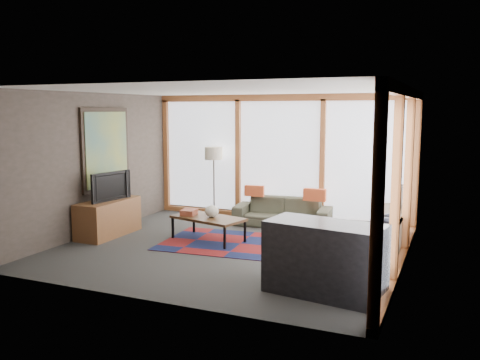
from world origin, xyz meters
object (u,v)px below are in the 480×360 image
at_px(floor_lamp, 214,182).
at_px(tv_console, 108,218).
at_px(coffee_table, 208,229).
at_px(television, 108,186).
at_px(bar_counter, 325,259).
at_px(bookshelf, 388,234).
at_px(sofa, 283,212).

xyz_separation_m(floor_lamp, tv_console, (-1.09, -2.17, -0.43)).
bearing_deg(tv_console, floor_lamp, 63.32).
height_order(coffee_table, television, television).
xyz_separation_m(floor_lamp, coffee_table, (0.76, -1.79, -0.54)).
distance_m(tv_console, television, 0.59).
relative_size(coffee_table, bar_counter, 0.89).
bearing_deg(coffee_table, bar_counter, -35.12).
height_order(bookshelf, bar_counter, bar_counter).
relative_size(bookshelf, tv_console, 1.82).
distance_m(coffee_table, bar_counter, 3.08).
xyz_separation_m(bookshelf, bar_counter, (-0.49, -2.28, 0.16)).
height_order(tv_console, television, television).
relative_size(floor_lamp, bar_counter, 1.05).
bearing_deg(bar_counter, tv_console, 171.07).
relative_size(sofa, tv_console, 1.45).
bearing_deg(television, tv_console, -179.42).
height_order(floor_lamp, tv_console, floor_lamp).
distance_m(sofa, tv_console, 3.35).
bearing_deg(floor_lamp, bar_counter, -47.34).
xyz_separation_m(television, bar_counter, (4.36, -1.40, -0.46)).
xyz_separation_m(coffee_table, television, (-1.85, -0.37, 0.70)).
relative_size(floor_lamp, television, 1.66).
distance_m(sofa, coffee_table, 1.83).
bearing_deg(floor_lamp, coffee_table, -66.87).
relative_size(floor_lamp, tv_console, 1.16).
relative_size(coffee_table, bookshelf, 0.54).
distance_m(sofa, bar_counter, 3.80).
distance_m(floor_lamp, bookshelf, 4.00).
height_order(coffee_table, bar_counter, bar_counter).
bearing_deg(bar_counter, television, 170.88).
distance_m(floor_lamp, television, 2.42).
relative_size(television, bar_counter, 0.64).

